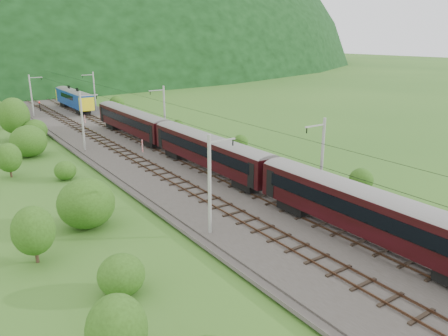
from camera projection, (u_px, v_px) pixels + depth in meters
ground at (269, 218)px, 38.41m from camera, size 600.00×600.00×0.00m
railbed at (208, 186)px, 46.26m from camera, size 14.00×220.00×0.30m
track_left at (189, 188)px, 44.89m from camera, size 2.40×220.00×0.27m
track_right at (227, 180)px, 47.49m from camera, size 2.40×220.00×0.27m
catenary_left at (83, 120)px, 59.05m from camera, size 2.54×192.28×8.00m
catenary_right at (164, 111)px, 65.67m from camera, size 2.54×192.28×8.00m
overhead_wires at (208, 121)px, 44.24m from camera, size 4.83×198.00×0.03m
train at (208, 146)px, 49.52m from camera, size 2.89×115.75×5.02m
hazard_post_near at (142, 146)px, 58.85m from camera, size 0.18×0.18×1.71m
hazard_post_far at (85, 119)px, 78.81m from camera, size 0.15×0.15×1.44m
signal at (40, 106)px, 90.60m from camera, size 0.22×0.22×2.01m
vegetation_left at (56, 169)px, 44.78m from camera, size 12.59×143.37×6.55m
vegetation_right at (261, 149)px, 56.79m from camera, size 6.73×102.29×2.89m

